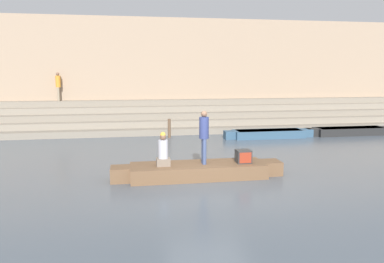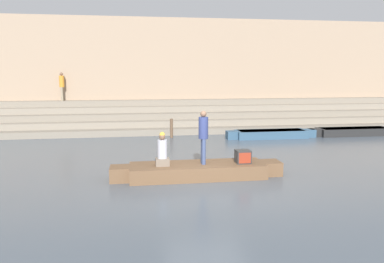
% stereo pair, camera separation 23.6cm
% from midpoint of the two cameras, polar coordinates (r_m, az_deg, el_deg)
% --- Properties ---
extents(ground_plane, '(120.00, 120.00, 0.00)m').
position_cam_midpoint_polar(ground_plane, '(11.58, 2.78, -8.42)').
color(ground_plane, '#4C5660').
extents(ghat_steps, '(36.00, 3.83, 1.76)m').
position_cam_midpoint_polar(ghat_steps, '(23.11, -3.12, 1.94)').
color(ghat_steps, gray).
rests_on(ghat_steps, ground).
extents(back_wall, '(34.20, 1.28, 6.92)m').
position_cam_midpoint_polar(back_wall, '(24.93, -3.62, 8.86)').
color(back_wall, tan).
rests_on(back_wall, ground).
extents(rowboat_main, '(5.71, 1.43, 0.47)m').
position_cam_midpoint_polar(rowboat_main, '(12.51, 1.37, -5.91)').
color(rowboat_main, brown).
rests_on(rowboat_main, ground).
extents(person_standing, '(0.31, 0.31, 1.76)m').
position_cam_midpoint_polar(person_standing, '(12.26, 2.29, -0.27)').
color(person_standing, '#3D4C75').
rests_on(person_standing, rowboat_main).
extents(person_rowing, '(0.44, 0.35, 1.11)m').
position_cam_midpoint_polar(person_rowing, '(12.14, -3.99, -3.12)').
color(person_rowing, '#756656').
rests_on(person_rowing, rowboat_main).
extents(tv_set, '(0.48, 0.47, 0.43)m').
position_cam_midpoint_polar(tv_set, '(12.66, 8.30, -3.80)').
color(tv_set, '#2D2D2D').
rests_on(tv_set, rowboat_main).
extents(moored_boat_shore, '(4.89, 1.06, 0.42)m').
position_cam_midpoint_polar(moored_boat_shore, '(20.48, 12.28, -0.34)').
color(moored_boat_shore, '#33516B').
rests_on(moored_boat_shore, ground).
extents(moored_boat_distant, '(5.25, 1.06, 0.42)m').
position_cam_midpoint_polar(moored_boat_distant, '(22.77, 23.67, 0.02)').
color(moored_boat_distant, black).
rests_on(moored_boat_distant, ground).
extents(mooring_post, '(0.16, 0.16, 1.02)m').
position_cam_midpoint_polar(mooring_post, '(20.10, -2.81, 0.50)').
color(mooring_post, brown).
rests_on(mooring_post, ground).
extents(person_on_steps, '(0.30, 0.30, 1.72)m').
position_cam_midpoint_polar(person_on_steps, '(24.24, -18.96, 6.82)').
color(person_on_steps, gray).
rests_on(person_on_steps, ghat_steps).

